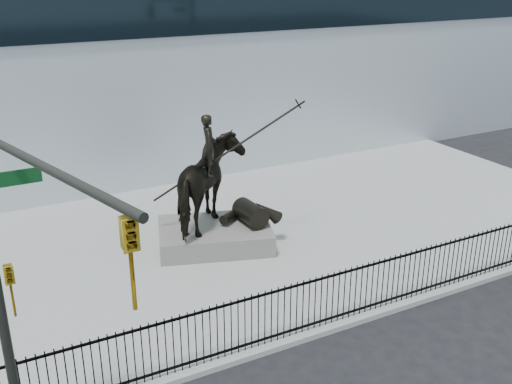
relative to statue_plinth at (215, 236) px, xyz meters
name	(u,v)px	position (x,y,z in m)	size (l,w,h in m)	color
ground	(337,362)	(0.09, -6.85, -0.49)	(120.00, 120.00, 0.00)	black
plaza	(216,244)	(0.09, 0.15, -0.41)	(30.00, 12.00, 0.15)	gray
building	(104,58)	(0.09, 13.15, 4.01)	(44.00, 14.00, 9.00)	#AFB7BF
picket_fence	(310,304)	(0.09, -5.60, 0.41)	(22.10, 0.10, 1.50)	black
statue_plinth	(215,236)	(0.00, 0.00, 0.00)	(3.62, 2.49, 0.68)	#63605A
equestrian_statue	(216,185)	(0.07, -0.02, 1.76)	(4.44, 3.49, 3.94)	black
traffic_signal_left	(18,297)	(-6.66, -7.47, 3.54)	(1.52, 4.84, 7.00)	#252722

